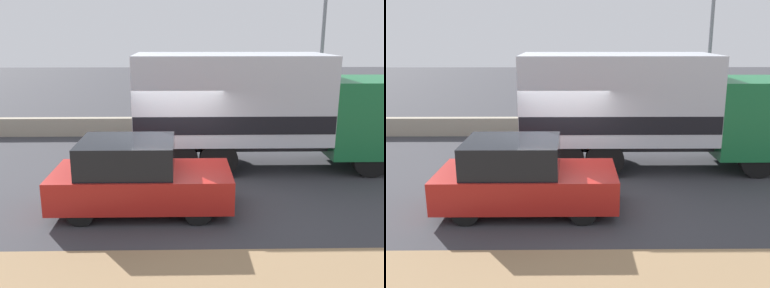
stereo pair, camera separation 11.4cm
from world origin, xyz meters
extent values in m
plane|color=#38383D|center=(0.00, 0.00, 0.00)|extent=(80.00, 80.00, 0.00)
cube|color=#A39984|center=(0.00, 6.44, 0.36)|extent=(60.00, 0.35, 0.72)
cylinder|color=slate|center=(5.33, 5.89, 2.89)|extent=(0.14, 0.14, 5.79)
cube|color=#196B38|center=(5.49, 2.30, 1.58)|extent=(2.28, 2.42, 2.19)
cube|color=#2D2D33|center=(1.57, 2.30, 0.77)|extent=(5.58, 1.34, 0.25)
cube|color=silver|center=(1.57, 2.30, 2.15)|extent=(5.58, 2.43, 2.50)
cube|color=black|center=(1.57, 2.30, 1.54)|extent=(5.55, 2.45, 0.50)
cylinder|color=black|center=(5.49, 3.34, 0.54)|extent=(1.08, 0.28, 1.08)
cylinder|color=black|center=(5.49, 1.26, 0.54)|extent=(1.08, 0.28, 1.08)
cylinder|color=black|center=(0.03, 3.34, 0.54)|extent=(1.08, 0.28, 1.08)
cylinder|color=black|center=(0.03, 1.26, 0.54)|extent=(1.08, 0.28, 1.08)
cylinder|color=black|center=(1.15, 3.34, 0.54)|extent=(1.08, 0.28, 1.08)
cylinder|color=black|center=(1.15, 1.26, 0.54)|extent=(1.08, 0.28, 1.08)
cube|color=#B21E19|center=(-0.78, -0.96, 0.60)|extent=(4.05, 1.86, 0.74)
cube|color=black|center=(-1.11, -0.96, 1.32)|extent=(2.11, 1.71, 0.71)
cylinder|color=black|center=(0.47, -0.15, 0.30)|extent=(0.60, 0.20, 0.60)
cylinder|color=black|center=(0.47, -1.77, 0.30)|extent=(0.60, 0.20, 0.60)
cylinder|color=black|center=(-2.04, -0.15, 0.30)|extent=(0.60, 0.20, 0.60)
cylinder|color=black|center=(-2.04, -1.77, 0.30)|extent=(0.60, 0.20, 0.60)
cylinder|color=slate|center=(7.23, 5.39, 0.39)|extent=(0.27, 0.27, 0.77)
cylinder|color=#B22626|center=(7.23, 5.39, 1.09)|extent=(0.35, 0.35, 0.64)
sphere|color=tan|center=(7.23, 5.39, 1.52)|extent=(0.21, 0.21, 0.21)
camera|label=1|loc=(0.16, -10.23, 4.02)|focal=40.00mm
camera|label=2|loc=(0.27, -10.23, 4.02)|focal=40.00mm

